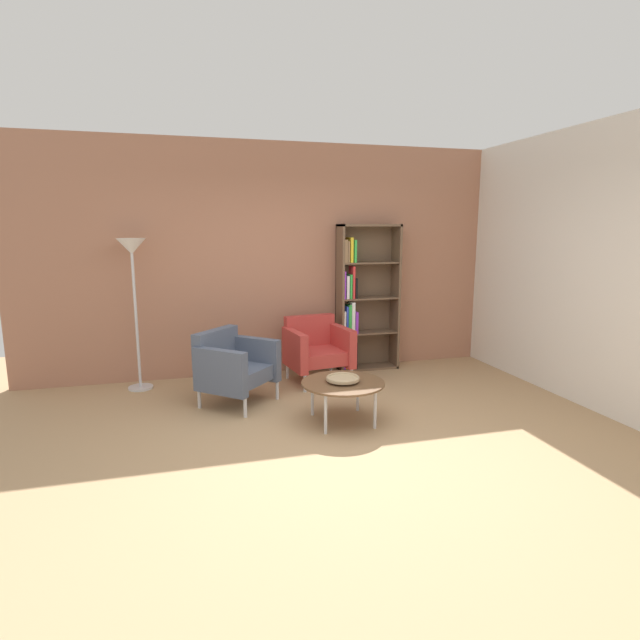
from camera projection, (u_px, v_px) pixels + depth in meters
The scene contains 9 objects.
ground_plane at pixel (336, 445), 4.32m from camera, with size 8.32×8.32×0.00m, color tan.
brick_back_panel at pixel (280, 260), 6.40m from camera, with size 6.40×0.12×2.90m, color #A87056.
plaster_right_partition at pixel (574, 266), 5.37m from camera, with size 0.12×5.20×2.90m, color silver.
bookshelf_tall at pixel (361, 300), 6.56m from camera, with size 0.80×0.30×1.90m.
coffee_table_low at pixel (343, 385), 4.80m from camera, with size 0.80×0.80×0.40m.
decorative_bowl at pixel (343, 378), 4.78m from camera, with size 0.32×0.32×0.05m.
armchair_by_bookshelf at pixel (233, 365), 5.32m from camera, with size 0.95×0.95×0.78m.
armchair_near_window at pixel (317, 348), 6.10m from camera, with size 0.80×0.75×0.78m.
floor_lamp_torchiere at pixel (133, 264), 5.61m from camera, with size 0.32×0.32×1.74m.
Camera 1 is at (-1.20, -3.88, 1.85)m, focal length 28.12 mm.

